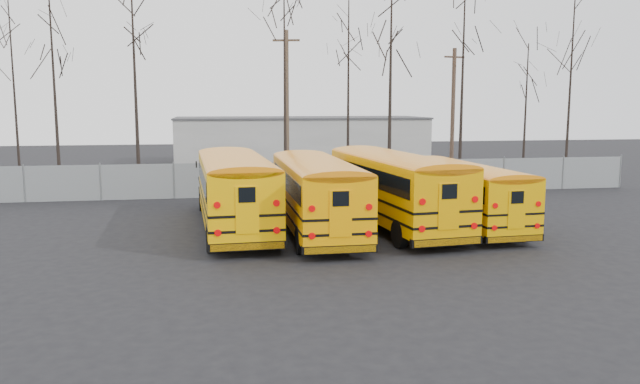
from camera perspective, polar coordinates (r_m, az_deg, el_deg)
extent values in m
plane|color=black|center=(25.26, 3.62, -4.23)|extent=(120.00, 120.00, 0.00)
cube|color=gray|center=(36.72, -0.64, 1.27)|extent=(40.00, 0.04, 2.00)
cube|color=#B9B8B4|center=(56.63, -1.80, 4.72)|extent=(22.00, 8.00, 4.00)
cylinder|color=black|center=(23.15, -9.99, -4.13)|extent=(0.35, 1.08, 1.07)
cylinder|color=black|center=(23.37, -4.05, -3.91)|extent=(0.35, 1.08, 1.07)
cylinder|color=black|center=(31.98, -10.72, -0.75)|extent=(0.35, 1.08, 1.07)
cylinder|color=black|center=(32.14, -6.41, -0.62)|extent=(0.35, 1.08, 1.07)
cube|color=#FFB400|center=(26.42, -7.78, 0.20)|extent=(3.17, 10.06, 2.51)
cube|color=#FFB400|center=(32.33, -8.62, 0.35)|extent=(2.49, 1.93, 1.07)
cube|color=black|center=(26.14, -7.77, 1.36)|extent=(3.15, 8.99, 0.75)
cube|color=black|center=(27.43, -7.91, -1.14)|extent=(3.29, 11.89, 0.10)
cube|color=black|center=(27.35, -7.93, -0.04)|extent=(3.29, 11.89, 0.10)
cube|color=black|center=(21.89, -6.65, -4.92)|extent=(2.74, 0.37, 0.30)
cube|color=black|center=(33.25, -8.70, -0.46)|extent=(2.57, 0.34, 0.28)
cube|color=#FFB400|center=(21.53, -6.68, -1.66)|extent=(0.80, 0.08, 1.66)
cylinder|color=#B20505|center=(21.58, -9.33, -3.71)|extent=(0.24, 0.05, 0.24)
cylinder|color=#B20505|center=(21.78, -3.98, -3.52)|extent=(0.24, 0.05, 0.24)
cylinder|color=#B20505|center=(21.40, -9.39, -1.19)|extent=(0.24, 0.05, 0.24)
cylinder|color=#B20505|center=(21.60, -4.00, -1.02)|extent=(0.24, 0.05, 0.24)
cylinder|color=black|center=(22.46, -1.81, -4.44)|extent=(0.30, 1.04, 1.03)
cylinder|color=black|center=(22.90, 4.00, -4.21)|extent=(0.30, 1.04, 1.03)
cylinder|color=black|center=(30.93, -4.10, -0.96)|extent=(0.30, 1.04, 1.03)
cylinder|color=black|center=(31.26, 0.16, -0.85)|extent=(0.30, 1.04, 1.03)
cube|color=#FEA000|center=(25.69, -0.31, -0.08)|extent=(2.65, 9.63, 2.43)
cube|color=#FEA000|center=(31.35, -2.05, 0.13)|extent=(2.34, 1.77, 1.03)
cube|color=black|center=(25.41, -0.23, 1.07)|extent=(2.68, 8.60, 0.72)
cube|color=black|center=(26.66, -0.63, -1.40)|extent=(2.69, 11.41, 0.09)
cube|color=black|center=(26.58, -0.63, -0.31)|extent=(2.69, 11.41, 0.09)
cube|color=black|center=(21.38, 1.82, -5.23)|extent=(2.65, 0.24, 0.29)
cube|color=black|center=(32.24, -2.25, -0.67)|extent=(2.48, 0.22, 0.27)
cube|color=#FEA000|center=(21.02, 1.90, -2.01)|extent=(0.78, 0.05, 1.60)
cylinder|color=#B20505|center=(20.98, -0.74, -4.04)|extent=(0.23, 0.04, 0.23)
cylinder|color=#B20505|center=(21.37, 4.48, -3.84)|extent=(0.23, 0.04, 0.23)
cylinder|color=#B20505|center=(20.80, -0.74, -1.54)|extent=(0.23, 0.04, 0.23)
cylinder|color=#B20505|center=(21.20, 4.51, -1.38)|extent=(0.23, 0.04, 0.23)
cylinder|color=black|center=(23.60, 7.30, -3.83)|extent=(0.41, 1.10, 1.08)
cylinder|color=black|center=(24.63, 12.53, -3.45)|extent=(0.41, 1.10, 1.08)
cylinder|color=black|center=(31.99, 1.03, -0.60)|extent=(0.41, 1.10, 1.08)
cylinder|color=black|center=(32.76, 5.11, -0.42)|extent=(0.41, 1.10, 1.08)
cube|color=#E79C00|center=(27.03, 6.86, 0.43)|extent=(3.70, 10.23, 2.53)
cube|color=#E79C00|center=(32.63, 2.89, 0.52)|extent=(2.60, 2.07, 1.08)
cube|color=black|center=(26.76, 7.06, 1.57)|extent=(3.64, 9.17, 0.75)
cube|color=black|center=(27.98, 6.12, -0.91)|extent=(3.93, 12.08, 0.10)
cube|color=black|center=(27.90, 6.14, 0.18)|extent=(3.93, 12.08, 0.10)
cube|color=black|center=(22.88, 11.47, -4.45)|extent=(2.76, 0.52, 0.30)
cube|color=black|center=(33.52, 2.42, -0.29)|extent=(2.59, 0.48, 0.28)
cube|color=#E79C00|center=(22.53, 11.70, -1.30)|extent=(0.81, 0.13, 1.67)
cylinder|color=#B20505|center=(22.21, 9.31, -3.35)|extent=(0.24, 0.07, 0.24)
cylinder|color=#B20505|center=(23.13, 13.92, -3.03)|extent=(0.24, 0.07, 0.24)
cylinder|color=#B20505|center=(22.04, 9.36, -0.88)|extent=(0.24, 0.07, 0.24)
cylinder|color=#B20505|center=(22.97, 14.00, -0.65)|extent=(0.24, 0.07, 0.24)
cylinder|color=black|center=(24.85, 13.86, -3.58)|extent=(0.31, 0.93, 0.92)
cylinder|color=black|center=(25.84, 17.99, -3.29)|extent=(0.31, 0.93, 0.92)
cylinder|color=black|center=(31.83, 7.64, -0.86)|extent=(0.31, 0.93, 0.92)
cylinder|color=black|center=(32.61, 11.07, -0.72)|extent=(0.31, 0.93, 0.92)
cube|color=#E7A300|center=(27.77, 13.10, -0.07)|extent=(2.77, 8.67, 2.16)
cube|color=#E7A300|center=(32.43, 9.18, 0.10)|extent=(2.15, 1.68, 0.92)
cube|color=black|center=(27.54, 13.30, 0.88)|extent=(2.76, 7.76, 0.64)
cube|color=black|center=(28.56, 12.38, -1.17)|extent=(2.89, 10.26, 0.08)
cube|color=black|center=(28.49, 12.41, -0.26)|extent=(2.89, 10.26, 0.08)
cube|color=black|center=(24.32, 17.32, -4.08)|extent=(2.36, 0.33, 0.26)
cube|color=black|center=(33.18, 8.69, -0.59)|extent=(2.22, 0.31, 0.24)
cube|color=#E7A300|center=(24.03, 17.55, -1.55)|extent=(0.69, 0.08, 1.43)
cylinder|color=#B20505|center=(23.71, 15.66, -3.18)|extent=(0.20, 0.05, 0.20)
cylinder|color=#B20505|center=(24.59, 19.26, -2.94)|extent=(0.20, 0.05, 0.20)
cylinder|color=#B20505|center=(23.57, 15.74, -1.21)|extent=(0.20, 0.05, 0.20)
cylinder|color=#B20505|center=(24.45, 19.35, -1.04)|extent=(0.20, 0.05, 0.20)
cylinder|color=brown|center=(42.64, -3.07, 7.75)|extent=(0.32, 0.32, 10.22)
cube|color=brown|center=(42.83, -3.11, 13.68)|extent=(1.80, 0.56, 0.14)
cylinder|color=#4A3629|center=(45.33, 12.04, 6.95)|extent=(0.29, 0.29, 9.17)
cube|color=#4A3629|center=(45.43, 12.19, 11.97)|extent=(1.61, 0.53, 0.12)
cone|color=black|center=(43.25, -26.16, 8.05)|extent=(0.26, 0.26, 11.89)
cone|color=black|center=(40.41, -23.11, 8.51)|extent=(0.26, 0.26, 12.22)
cone|color=black|center=(40.20, -16.53, 9.17)|extent=(0.26, 0.26, 12.69)
cone|color=black|center=(38.20, -3.24, 8.99)|extent=(0.26, 0.26, 11.94)
cone|color=black|center=(41.78, 2.60, 8.98)|extent=(0.26, 0.26, 12.01)
cone|color=black|center=(41.21, 6.44, 9.47)|extent=(0.26, 0.26, 12.76)
cone|color=black|center=(43.24, 12.86, 9.25)|extent=(0.26, 0.26, 12.75)
cone|color=black|center=(42.73, 18.26, 6.65)|extent=(0.26, 0.26, 9.16)
cone|color=black|center=(43.88, 21.89, 8.85)|extent=(0.26, 0.26, 12.76)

